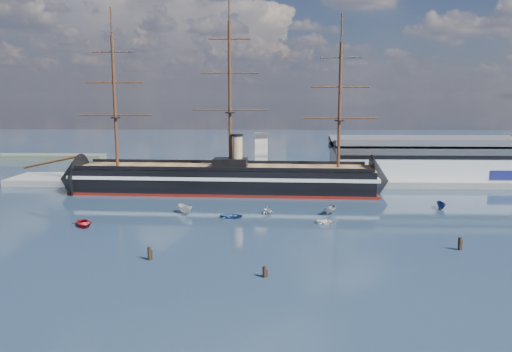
{
  "coord_description": "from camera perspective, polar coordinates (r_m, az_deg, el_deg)",
  "views": [
    {
      "loc": [
        6.15,
        -86.96,
        28.61
      ],
      "look_at": [
        2.43,
        35.0,
        9.0
      ],
      "focal_mm": 35.0,
      "sensor_mm": 36.0,
      "label": 1
    }
  ],
  "objects": [
    {
      "name": "piling_far_right",
      "position": [
        102.16,
        22.22,
        -7.83
      ],
      "size": [
        0.64,
        0.64,
        3.18
      ],
      "primitive_type": "cylinder",
      "color": "black",
      "rests_on": "ground"
    },
    {
      "name": "piling_near_mid",
      "position": [
        81.3,
        0.97,
        -11.47
      ],
      "size": [
        0.64,
        0.64,
        2.52
      ],
      "primitive_type": "cylinder",
      "color": "black",
      "rests_on": "ground"
    },
    {
      "name": "quay_tower",
      "position": [
        161.09,
        0.61,
        2.41
      ],
      "size": [
        5.0,
        5.0,
        15.0
      ],
      "color": "silver",
      "rests_on": "ground"
    },
    {
      "name": "motorboat_b",
      "position": [
        118.82,
        -2.8,
        -4.81
      ],
      "size": [
        1.79,
        3.53,
        1.58
      ],
      "primitive_type": "imported",
      "rotation": [
        0.0,
        0.0,
        1.44
      ],
      "color": "#34518A",
      "rests_on": "ground"
    },
    {
      "name": "warship",
      "position": [
        149.84,
        -4.35,
        -0.33
      ],
      "size": [
        113.24,
        20.35,
        53.94
      ],
      "rotation": [
        0.0,
        0.0,
        -0.05
      ],
      "color": "black",
      "rests_on": "ground"
    },
    {
      "name": "motorboat_g",
      "position": [
        117.86,
        -19.08,
        -5.43
      ],
      "size": [
        4.28,
        3.32,
        1.87
      ],
      "primitive_type": "imported",
      "rotation": [
        0.0,
        0.0,
        0.5
      ],
      "color": "maroon",
      "rests_on": "ground"
    },
    {
      "name": "quay",
      "position": [
        165.49,
        3.05,
        -0.84
      ],
      "size": [
        180.0,
        18.0,
        2.0
      ],
      "primitive_type": "cube",
      "color": "slate",
      "rests_on": "ground"
    },
    {
      "name": "motorboat_d",
      "position": [
        122.9,
        1.34,
        -4.33
      ],
      "size": [
        6.06,
        5.04,
        2.06
      ],
      "primitive_type": "imported",
      "rotation": [
        0.0,
        0.0,
        0.56
      ],
      "color": "silver",
      "rests_on": "ground"
    },
    {
      "name": "motorboat_f",
      "position": [
        136.82,
        20.4,
        -3.52
      ],
      "size": [
        5.59,
        2.25,
        2.21
      ],
      "primitive_type": "imported",
      "rotation": [
        0.0,
        0.0,
        -0.04
      ],
      "color": "navy",
      "rests_on": "ground"
    },
    {
      "name": "warehouse",
      "position": [
        176.03,
        18.87,
        1.91
      ],
      "size": [
        63.0,
        21.0,
        11.6
      ],
      "color": "#B7BABC",
      "rests_on": "ground"
    },
    {
      "name": "motorboat_e",
      "position": [
        114.69,
        8.11,
        -5.41
      ],
      "size": [
        1.71,
        3.09,
        1.36
      ],
      "primitive_type": "imported",
      "rotation": [
        0.0,
        0.0,
        1.38
      ],
      "color": "white",
      "rests_on": "ground"
    },
    {
      "name": "piling_near_left",
      "position": [
        91.22,
        -12.07,
        -9.36
      ],
      "size": [
        0.64,
        0.64,
        3.07
      ],
      "primitive_type": "cylinder",
      "color": "black",
      "rests_on": "ground"
    },
    {
      "name": "motorboat_c",
      "position": [
        123.88,
        8.44,
        -4.32
      ],
      "size": [
        6.4,
        4.93,
        2.43
      ],
      "primitive_type": "imported",
      "rotation": [
        0.0,
        0.0,
        -0.51
      ],
      "color": "slate",
      "rests_on": "ground"
    },
    {
      "name": "motorboat_a",
      "position": [
        124.1,
        -8.08,
        -4.29
      ],
      "size": [
        7.1,
        5.97,
        2.75
      ],
      "primitive_type": "imported",
      "rotation": [
        0.0,
        0.0,
        0.6
      ],
      "color": "silver",
      "rests_on": "ground"
    },
    {
      "name": "ground",
      "position": [
        130.28,
        -1.0,
        -3.56
      ],
      "size": [
        600.0,
        600.0,
        0.0
      ],
      "primitive_type": "plane",
      "color": "#1E2F45",
      "rests_on": "ground"
    }
  ]
}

